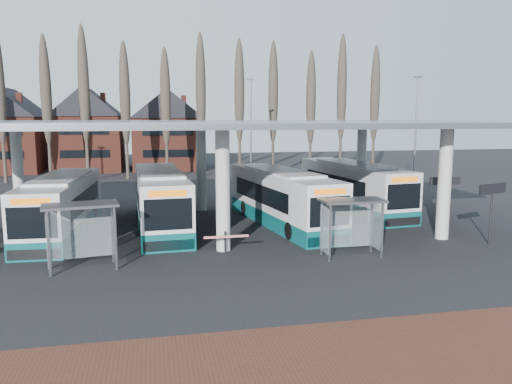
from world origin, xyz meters
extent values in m
plane|color=black|center=(0.00, 0.00, 0.00)|extent=(140.00, 140.00, 0.00)
cylinder|color=silver|center=(-12.00, 13.50, 3.00)|extent=(0.70, 0.70, 6.00)
cylinder|color=silver|center=(0.00, 2.50, 3.00)|extent=(0.70, 0.70, 6.00)
cylinder|color=silver|center=(0.00, 13.50, 3.00)|extent=(0.70, 0.70, 6.00)
cylinder|color=silver|center=(12.00, 2.50, 3.00)|extent=(0.70, 0.70, 6.00)
cylinder|color=silver|center=(12.00, 13.50, 3.00)|extent=(0.70, 0.70, 6.00)
cube|color=gray|center=(0.00, 8.00, 6.25)|extent=(32.00, 16.00, 0.12)
cube|color=silver|center=(0.00, 8.00, 6.32)|extent=(31.50, 15.50, 0.04)
cone|color=#473D33|center=(-18.00, 33.00, 7.25)|extent=(0.36, 0.36, 14.50)
ellipsoid|color=#473D33|center=(-18.00, 33.00, 8.99)|extent=(1.10, 1.10, 11.02)
cone|color=#473D33|center=(-14.00, 33.00, 7.25)|extent=(0.36, 0.36, 14.50)
ellipsoid|color=#473D33|center=(-14.00, 33.00, 8.99)|extent=(1.10, 1.10, 11.02)
cone|color=#473D33|center=(-10.00, 33.00, 7.25)|extent=(0.36, 0.36, 14.50)
ellipsoid|color=#473D33|center=(-10.00, 33.00, 8.99)|extent=(1.10, 1.10, 11.02)
cone|color=#473D33|center=(-6.00, 33.00, 7.25)|extent=(0.36, 0.36, 14.50)
ellipsoid|color=#473D33|center=(-6.00, 33.00, 8.99)|extent=(1.10, 1.10, 11.02)
cone|color=#473D33|center=(-2.00, 33.00, 7.25)|extent=(0.36, 0.36, 14.50)
ellipsoid|color=#473D33|center=(-2.00, 33.00, 8.99)|extent=(1.10, 1.10, 11.02)
cone|color=#473D33|center=(2.00, 33.00, 7.25)|extent=(0.36, 0.36, 14.50)
ellipsoid|color=#473D33|center=(2.00, 33.00, 8.99)|extent=(1.10, 1.10, 11.02)
cone|color=#473D33|center=(6.00, 33.00, 7.25)|extent=(0.36, 0.36, 14.50)
ellipsoid|color=#473D33|center=(6.00, 33.00, 8.99)|extent=(1.10, 1.10, 11.02)
cone|color=#473D33|center=(10.00, 33.00, 7.25)|extent=(0.36, 0.36, 14.50)
ellipsoid|color=#473D33|center=(10.00, 33.00, 8.99)|extent=(1.10, 1.10, 11.02)
cone|color=#473D33|center=(14.00, 33.00, 7.25)|extent=(0.36, 0.36, 14.50)
ellipsoid|color=#473D33|center=(14.00, 33.00, 8.99)|extent=(1.10, 1.10, 11.02)
cone|color=#473D33|center=(18.00, 33.00, 7.25)|extent=(0.36, 0.36, 14.50)
ellipsoid|color=#473D33|center=(18.00, 33.00, 8.99)|extent=(1.10, 1.10, 11.02)
cone|color=#473D33|center=(22.00, 33.00, 7.25)|extent=(0.36, 0.36, 14.50)
ellipsoid|color=#473D33|center=(22.00, 33.00, 8.99)|extent=(1.10, 1.10, 11.02)
cube|color=brown|center=(-20.50, 44.00, 3.50)|extent=(8.00, 10.00, 7.00)
pyramid|color=black|center=(-20.50, 44.00, 10.50)|extent=(8.30, 10.30, 3.50)
cube|color=brown|center=(-11.00, 44.00, 3.50)|extent=(8.00, 10.00, 7.00)
pyramid|color=black|center=(-11.00, 44.00, 10.50)|extent=(8.30, 10.30, 3.50)
cube|color=brown|center=(-1.50, 44.00, 3.50)|extent=(8.00, 10.00, 7.00)
pyramid|color=black|center=(-1.50, 44.00, 10.50)|extent=(8.30, 10.30, 3.50)
cylinder|color=slate|center=(6.00, 26.00, 5.00)|extent=(0.16, 0.16, 10.00)
cube|color=slate|center=(6.00, 26.00, 10.10)|extent=(0.80, 0.15, 0.15)
cylinder|color=slate|center=(20.00, 20.00, 5.00)|extent=(0.16, 0.16, 10.00)
cube|color=slate|center=(20.00, 20.00, 10.10)|extent=(0.80, 0.15, 0.15)
cube|color=silver|center=(-8.46, 8.13, 1.77)|extent=(3.09, 11.88, 2.75)
cube|color=#0A4F53|center=(-8.46, 8.13, 0.44)|extent=(3.11, 11.90, 0.88)
cube|color=silver|center=(-8.46, 8.13, 3.19)|extent=(2.61, 7.17, 0.18)
cube|color=black|center=(-8.44, 8.62, 1.86)|extent=(2.97, 8.59, 1.08)
cube|color=black|center=(-8.76, 2.28, 1.81)|extent=(2.20, 0.17, 1.47)
cube|color=black|center=(-8.17, 13.99, 1.86)|extent=(2.13, 0.17, 1.18)
cube|color=orange|center=(-8.76, 2.28, 2.79)|extent=(1.75, 0.14, 0.29)
cube|color=black|center=(-8.76, 2.29, 0.34)|extent=(2.38, 0.20, 0.49)
cylinder|color=black|center=(-9.78, 4.47, 0.47)|extent=(0.32, 0.95, 0.94)
cylinder|color=black|center=(-7.52, 4.35, 0.47)|extent=(0.32, 0.95, 0.94)
cylinder|color=black|center=(-9.42, 11.62, 0.47)|extent=(0.32, 0.95, 0.94)
cylinder|color=black|center=(-7.16, 11.50, 0.47)|extent=(0.32, 0.95, 0.94)
cube|color=silver|center=(-2.96, 8.73, 1.85)|extent=(3.22, 12.46, 2.88)
cube|color=#0A4F53|center=(-2.96, 8.73, 0.46)|extent=(3.24, 12.48, 0.93)
cube|color=silver|center=(-2.96, 8.73, 3.34)|extent=(2.72, 7.51, 0.19)
cube|color=black|center=(-2.98, 9.25, 1.96)|extent=(3.10, 9.01, 1.13)
cube|color=black|center=(-2.66, 2.59, 1.90)|extent=(2.31, 0.17, 1.54)
cube|color=black|center=(-3.26, 14.88, 1.96)|extent=(2.23, 0.17, 1.23)
cube|color=orange|center=(-2.66, 2.59, 2.93)|extent=(1.84, 0.14, 0.31)
cube|color=black|center=(-2.66, 2.60, 0.36)|extent=(2.49, 0.20, 0.51)
cylinder|color=black|center=(-3.95, 4.77, 0.49)|extent=(0.34, 1.00, 0.99)
cylinder|color=black|center=(-1.58, 4.88, 0.49)|extent=(0.34, 1.00, 0.99)
cylinder|color=black|center=(-4.32, 12.27, 0.49)|extent=(0.34, 1.00, 0.99)
cylinder|color=black|center=(-1.94, 12.39, 0.49)|extent=(0.34, 1.00, 0.99)
cube|color=silver|center=(4.39, 7.88, 1.82)|extent=(4.43, 12.37, 2.83)
cube|color=#0A4F53|center=(4.39, 7.88, 0.45)|extent=(4.45, 12.39, 0.91)
cube|color=silver|center=(4.39, 7.88, 3.28)|extent=(3.42, 7.54, 0.18)
cube|color=black|center=(4.32, 8.38, 1.92)|extent=(3.94, 9.02, 1.11)
cube|color=black|center=(5.33, 1.92, 1.87)|extent=(2.25, 0.41, 1.51)
cube|color=black|center=(3.45, 13.85, 1.92)|extent=(2.17, 0.40, 1.21)
cube|color=orange|center=(5.33, 1.92, 2.88)|extent=(1.79, 0.33, 0.30)
cube|color=black|center=(5.33, 1.93, 0.35)|extent=(2.43, 0.46, 0.50)
cylinder|color=black|center=(3.84, 3.91, 0.48)|extent=(0.43, 1.00, 0.97)
cylinder|color=black|center=(6.14, 4.27, 0.48)|extent=(0.43, 1.00, 0.97)
cylinder|color=black|center=(2.69, 11.19, 0.48)|extent=(0.43, 1.00, 0.97)
cylinder|color=black|center=(5.00, 11.55, 0.48)|extent=(0.43, 1.00, 0.97)
cube|color=silver|center=(10.54, 11.49, 1.83)|extent=(4.00, 12.44, 2.85)
cube|color=#0A4F53|center=(10.54, 11.49, 0.46)|extent=(4.03, 12.46, 0.92)
cube|color=silver|center=(10.54, 11.49, 3.31)|extent=(3.18, 7.55, 0.18)
cube|color=black|center=(10.48, 12.00, 1.93)|extent=(3.65, 9.05, 1.12)
cube|color=black|center=(11.25, 5.44, 1.88)|extent=(2.28, 0.33, 1.53)
cube|color=black|center=(9.83, 17.54, 1.93)|extent=(2.20, 0.32, 1.22)
cube|color=orange|center=(11.25, 5.44, 2.90)|extent=(1.81, 0.26, 0.31)
cube|color=black|center=(11.25, 5.45, 0.36)|extent=(2.46, 0.37, 0.51)
cylinder|color=black|center=(9.82, 7.51, 0.49)|extent=(0.40, 1.00, 0.98)
cylinder|color=black|center=(12.16, 7.79, 0.49)|extent=(0.40, 1.00, 0.98)
cylinder|color=black|center=(8.95, 14.90, 0.49)|extent=(0.40, 1.00, 0.98)
cylinder|color=black|center=(11.29, 15.17, 0.49)|extent=(0.40, 1.00, 0.98)
cube|color=gray|center=(-7.62, -0.18, 1.39)|extent=(0.10, 0.10, 2.78)
cube|color=gray|center=(-5.00, 0.30, 1.39)|extent=(0.10, 0.10, 2.78)
cube|color=gray|center=(-7.84, 1.03, 1.39)|extent=(0.10, 0.10, 2.78)
cube|color=gray|center=(-5.22, 1.50, 1.39)|extent=(0.10, 0.10, 2.78)
cube|color=gray|center=(-6.42, 0.66, 2.83)|extent=(3.34, 2.08, 0.11)
cube|color=silver|center=(-6.54, 1.32, 1.44)|extent=(2.63, 0.52, 2.22)
cube|color=silver|center=(-7.79, 0.42, 1.44)|extent=(0.26, 1.21, 2.22)
cube|color=silver|center=(-5.05, 0.91, 1.44)|extent=(0.26, 1.21, 2.22)
cube|color=gray|center=(4.48, -0.45, 1.33)|extent=(0.09, 0.09, 2.65)
cube|color=gray|center=(7.02, -0.47, 1.33)|extent=(0.09, 0.09, 2.65)
cube|color=gray|center=(4.49, 0.72, 1.33)|extent=(0.09, 0.09, 2.65)
cube|color=gray|center=(7.04, 0.70, 1.33)|extent=(0.09, 0.09, 2.65)
cube|color=gray|center=(5.76, 0.12, 2.70)|extent=(2.98, 1.51, 0.11)
cube|color=silver|center=(5.76, 0.76, 1.38)|extent=(2.55, 0.06, 2.12)
cube|color=silver|center=(4.43, 0.14, 1.38)|extent=(0.05, 1.17, 2.12)
cube|color=silver|center=(7.08, 0.11, 1.38)|extent=(0.05, 1.17, 2.12)
cylinder|color=black|center=(13.76, 0.93, 1.56)|extent=(0.10, 0.10, 3.12)
cube|color=black|center=(13.76, 0.93, 2.92)|extent=(2.05, 0.85, 0.54)
cylinder|color=black|center=(14.18, 5.87, 1.44)|extent=(0.09, 0.09, 2.88)
cube|color=black|center=(14.18, 5.87, 2.70)|extent=(1.98, 0.20, 0.49)
cube|color=black|center=(0.01, 2.00, 0.54)|extent=(0.08, 0.08, 1.08)
cube|color=red|center=(0.01, 1.51, 0.93)|extent=(2.15, 0.12, 0.10)
camera|label=1|loc=(-3.28, -21.44, 6.57)|focal=35.00mm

